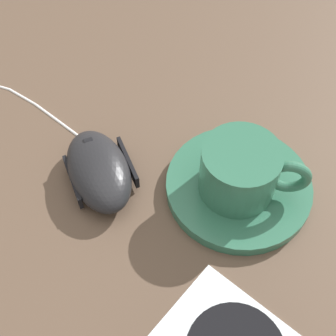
% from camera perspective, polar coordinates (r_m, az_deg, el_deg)
% --- Properties ---
extents(ground_plane, '(3.00, 3.00, 0.00)m').
position_cam_1_polar(ground_plane, '(0.47, 4.22, -7.08)').
color(ground_plane, brown).
extents(saucer, '(0.15, 0.15, 0.01)m').
position_cam_1_polar(saucer, '(0.49, 8.39, -2.11)').
color(saucer, '#2D664C').
rests_on(saucer, ground).
extents(coffee_cup, '(0.10, 0.08, 0.06)m').
position_cam_1_polar(coffee_cup, '(0.45, 9.35, -0.61)').
color(coffee_cup, '#2D664C').
rests_on(coffee_cup, saucer).
extents(computer_mouse, '(0.12, 0.10, 0.04)m').
position_cam_1_polar(computer_mouse, '(0.48, -8.46, -0.27)').
color(computer_mouse, black).
rests_on(computer_mouse, ground).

